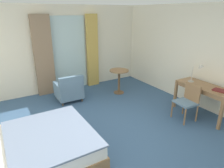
{
  "coord_description": "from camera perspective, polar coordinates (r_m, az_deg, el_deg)",
  "views": [
    {
      "loc": [
        -1.79,
        -3.0,
        2.43
      ],
      "look_at": [
        0.32,
        0.49,
        0.95
      ],
      "focal_mm": 31.94,
      "sensor_mm": 36.0,
      "label": 1
    }
  ],
  "objects": [
    {
      "name": "curtain_panel_right",
      "position": [
        6.77,
        -5.63,
        9.31
      ],
      "size": [
        0.39,
        0.1,
        2.38
      ],
      "primitive_type": "cube",
      "color": "tan",
      "rests_on": "ground"
    },
    {
      "name": "balcony_glass_door",
      "position": [
        6.57,
        -12.33,
        8.41
      ],
      "size": [
        1.15,
        0.02,
        2.33
      ],
      "primitive_type": "cube",
      "color": "silver",
      "rests_on": "ground"
    },
    {
      "name": "desk_chair",
      "position": [
        4.99,
        20.92,
        -4.23
      ],
      "size": [
        0.45,
        0.49,
        0.86
      ],
      "color": "slate",
      "rests_on": "ground"
    },
    {
      "name": "wall_back",
      "position": [
        6.53,
        -14.99,
        9.56
      ],
      "size": [
        5.78,
        0.12,
        2.64
      ],
      "primitive_type": "cube",
      "color": "silver",
      "rests_on": "ground"
    },
    {
      "name": "bed",
      "position": [
        3.71,
        -23.45,
        -17.63
      ],
      "size": [
        2.15,
        1.67,
        0.96
      ],
      "color": "olive",
      "rests_on": "ground"
    },
    {
      "name": "armchair_by_window",
      "position": [
        5.82,
        -12.18,
        -1.7
      ],
      "size": [
        0.69,
        0.7,
        0.79
      ],
      "color": "slate",
      "rests_on": "ground"
    },
    {
      "name": "curtain_panel_left",
      "position": [
        6.26,
        -18.96,
        7.47
      ],
      "size": [
        0.55,
        0.1,
        2.38
      ],
      "primitive_type": "cube",
      "color": "#897056",
      "rests_on": "ground"
    },
    {
      "name": "ground",
      "position": [
        4.28,
        -0.25,
        -15.39
      ],
      "size": [
        6.18,
        6.9,
        0.1
      ],
      "primitive_type": "cube",
      "color": "#38567A"
    },
    {
      "name": "round_cafe_table",
      "position": [
        6.17,
        2.03,
        2.17
      ],
      "size": [
        0.59,
        0.59,
        0.75
      ],
      "color": "olive",
      "rests_on": "ground"
    },
    {
      "name": "desk_lamp",
      "position": [
        5.37,
        23.42,
        3.9
      ],
      "size": [
        0.28,
        0.26,
        0.5
      ],
      "color": "#B7B2A8",
      "rests_on": "writing_desk"
    },
    {
      "name": "closed_book",
      "position": [
        5.06,
        28.64,
        -1.66
      ],
      "size": [
        0.28,
        0.35,
        0.02
      ],
      "primitive_type": "cube",
      "rotation": [
        0.0,
        0.0,
        0.21
      ],
      "color": "maroon",
      "rests_on": "writing_desk"
    },
    {
      "name": "wall_right",
      "position": [
        5.62,
        25.51,
        6.67
      ],
      "size": [
        0.12,
        6.5,
        2.64
      ],
      "primitive_type": "cube",
      "color": "silver",
      "rests_on": "ground"
    },
    {
      "name": "writing_desk",
      "position": [
        5.28,
        24.94,
        -1.47
      ],
      "size": [
        0.58,
        1.35,
        0.76
      ],
      "color": "olive",
      "rests_on": "ground"
    }
  ]
}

